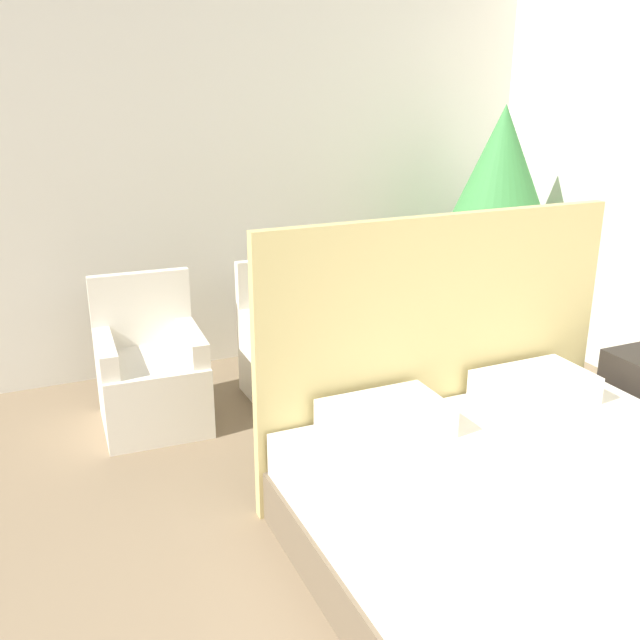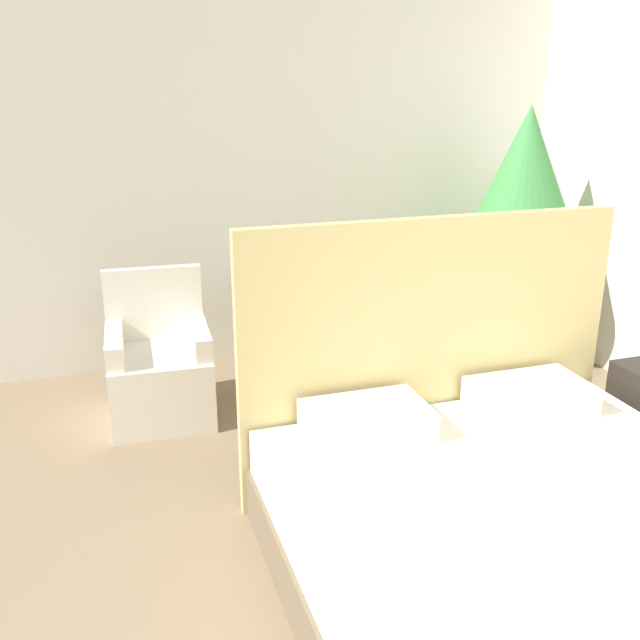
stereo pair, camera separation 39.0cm
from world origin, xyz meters
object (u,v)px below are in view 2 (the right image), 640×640
(armchair_near_window_left, at_px, (160,374))
(potted_palm, at_px, (523,199))
(bed, at_px, (523,534))
(armchair_near_window_right, at_px, (306,357))

(armchair_near_window_left, relative_size, potted_palm, 0.48)
(armchair_near_window_left, bearing_deg, bed, -56.88)
(armchair_near_window_right, bearing_deg, armchair_near_window_left, 178.77)
(potted_palm, bearing_deg, armchair_near_window_right, -175.94)
(potted_palm, bearing_deg, armchair_near_window_left, -177.43)
(bed, height_order, armchair_near_window_right, bed)
(armchair_near_window_left, relative_size, armchair_near_window_right, 1.00)
(bed, relative_size, armchair_near_window_left, 2.27)
(armchair_near_window_left, height_order, armchair_near_window_right, same)
(armchair_near_window_left, height_order, potted_palm, potted_palm)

